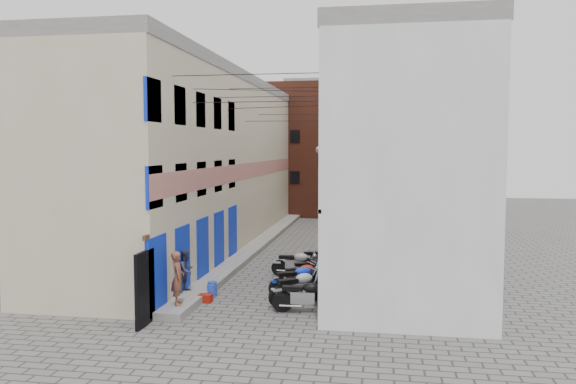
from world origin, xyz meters
The scene contains 21 objects.
ground centered at (0.00, 0.00, 0.00)m, with size 90.00×90.00×0.00m, color #5D5A57.
plinth centered at (-2.05, 13.00, 0.12)m, with size 0.90×26.00×0.25m, color slate.
building_left centered at (-4.98, 12.95, 4.50)m, with size 5.10×27.00×9.00m.
building_right centered at (5.00, 13.00, 4.51)m, with size 5.94×26.00×9.00m.
building_far_brick_left centered at (-2.00, 28.00, 5.00)m, with size 6.00×6.00×10.00m, color brown.
building_far_brick_right centered at (3.00, 30.00, 4.00)m, with size 5.00×6.00×8.00m, color brown.
building_far_concrete centered at (0.00, 34.00, 5.50)m, with size 8.00×5.00×11.00m, color slate.
far_shopfront centered at (0.00, 25.20, 1.20)m, with size 2.00×0.30×2.40m, color black.
overhead_wires centered at (0.00, 7.64, 7.12)m, with size 5.80×13.02×1.32m.
motorcycle_a centered at (1.90, 1.60, 0.59)m, with size 0.65×2.05×1.19m, color black, non-canonical shape.
motorcycle_b centered at (1.56, 2.56, 0.62)m, with size 0.68×2.15×1.24m, color #AAABAF, non-canonical shape.
motorcycle_c centered at (1.35, 3.64, 0.61)m, with size 0.66×2.10×1.21m, color #0E35D2, non-canonical shape.
motorcycle_d centered at (1.37, 4.74, 0.52)m, with size 0.57×1.80×1.04m, color #AC1C0C, non-canonical shape.
motorcycle_e centered at (1.61, 5.64, 0.54)m, with size 0.59×1.88×1.09m, color black, non-canonical shape.
motorcycle_f centered at (0.88, 6.54, 0.58)m, with size 0.64×2.01×1.16m, color #9F9FA3, non-canonical shape.
motorcycle_g centered at (1.75, 7.54, 0.58)m, with size 0.63×2.01×1.16m, color black, non-canonical shape.
person_a centered at (-2.05, 1.00, 1.10)m, with size 0.62×0.41×1.70m, color brown.
person_b centered at (-2.35, 2.61, 0.98)m, with size 0.71×0.55×1.46m, color #303248.
water_jug_near centered at (-1.55, 2.89, 0.22)m, with size 0.29×0.29×0.45m, color blue.
water_jug_far centered at (-1.55, 3.04, 0.26)m, with size 0.33×0.33×0.51m, color #224AAD.
red_crate centered at (-1.55, 2.25, 0.14)m, with size 0.44×0.33×0.27m, color #98180A.
Camera 1 is at (4.22, -15.53, 5.19)m, focal length 35.00 mm.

